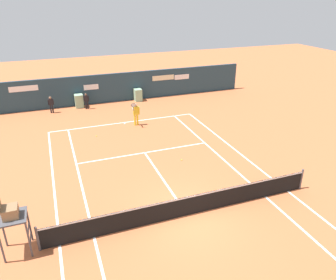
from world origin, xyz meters
TOP-DOWN VIEW (x-y plane):
  - ground_plane at (-0.00, 0.58)m, footprint 80.00×80.00m
  - tennis_net at (0.00, 0.00)m, footprint 12.10×0.10m
  - sponsor_back_wall at (-0.01, 16.97)m, footprint 25.00×1.02m
  - umpire_chair at (-6.72, 0.23)m, footprint 1.00×1.00m
  - player_on_baseline at (0.72, 10.88)m, footprint 0.72×0.68m
  - ball_kid_centre_post at (-4.87, 15.79)m, footprint 0.45×0.21m
  - ball_kid_right_post at (-2.13, 15.79)m, footprint 0.44×0.21m
  - tennis_ball_near_service_line at (-2.33, 9.84)m, footprint 0.07×0.07m
  - tennis_ball_by_sideline at (1.70, 4.71)m, footprint 0.07×0.07m

SIDE VIEW (x-z plane):
  - ground_plane at x=0.00m, z-range 0.00..0.01m
  - tennis_ball_near_service_line at x=-2.33m, z-range 0.00..0.07m
  - tennis_ball_by_sideline at x=1.70m, z-range 0.00..0.07m
  - tennis_net at x=0.00m, z-range -0.02..1.05m
  - ball_kid_right_post at x=-2.13m, z-range 0.10..1.43m
  - ball_kid_centre_post at x=-4.87m, z-range 0.10..1.45m
  - player_on_baseline at x=0.72m, z-range 0.04..1.91m
  - sponsor_back_wall at x=-0.01m, z-range -0.04..2.44m
  - umpire_chair at x=-6.72m, z-range 0.40..2.77m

